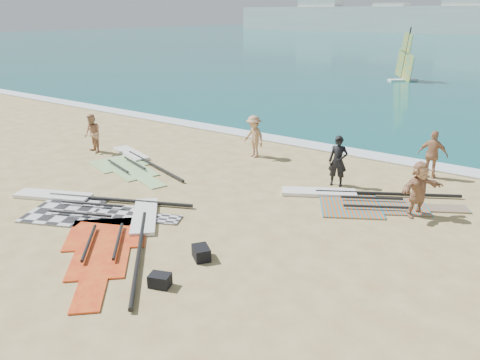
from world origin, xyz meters
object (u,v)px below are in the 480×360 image
Objects in this scene: gear_bag_far at (201,253)px; beachgoer_left at (92,134)px; rig_green at (132,162)px; beachgoer_right at (419,189)px; rig_red at (123,236)px; rig_grey at (80,205)px; person_wetsuit at (338,161)px; beachgoer_mid at (254,136)px; gear_bag_near at (160,280)px; beachgoer_back at (433,155)px; rig_orange at (356,199)px.

gear_bag_far is 11.40m from beachgoer_left.
rig_green is 10.33× the size of gear_bag_far.
rig_red is at bearing 163.67° from beachgoer_right.
rig_grey is 5.58m from gear_bag_far.
rig_grey is 3.41× the size of person_wetsuit.
beachgoer_mid is at bearing 146.05° from rig_red.
beachgoer_back is at bearing 75.25° from gear_bag_near.
rig_red is at bearing -37.54° from rig_grey.
person_wetsuit is (-1.20, 1.01, 0.89)m from rig_orange.
rig_orange is at bearing 103.15° from rig_red.
person_wetsuit is 3.39m from beachgoer_right.
beachgoer_right is (9.31, 5.72, 0.84)m from rig_grey.
rig_red is at bearing -153.81° from rig_orange.
beachgoer_right reaches higher than rig_green.
beachgoer_mid reaches higher than gear_bag_near.
rig_grey reaches higher than rig_orange.
beachgoer_right is at bearing -32.16° from rig_orange.
beachgoer_mid is (1.55, 8.05, 0.88)m from rig_grey.
gear_bag_near is 0.87× the size of gear_bag_far.
rig_grey is 13.09m from beachgoer_back.
person_wetsuit is 4.72m from beachgoer_mid.
rig_orange is (7.31, 5.79, -0.00)m from rig_grey.
gear_bag_far is at bearing -27.72° from rig_grey.
beachgoer_right is at bearing 58.36° from gear_bag_far.
gear_bag_near is at bearing -49.58° from beachgoer_mid.
beachgoer_left is at bearing 177.58° from person_wetsuit.
beachgoer_right reaches higher than rig_orange.
gear_bag_far is (-0.06, 1.57, 0.01)m from gear_bag_near.
rig_green is 2.77m from beachgoer_left.
beachgoer_left is at bearing 113.72° from rig_grey.
person_wetsuit reaches higher than rig_green.
person_wetsuit is 1.05× the size of beachgoer_right.
beachgoer_right reaches higher than rig_red.
person_wetsuit reaches higher than gear_bag_near.
rig_green is 3.08× the size of person_wetsuit.
beachgoer_back is (2.59, 2.94, -0.01)m from person_wetsuit.
beachgoer_back reaches higher than rig_red.
gear_bag_near reaches higher than rig_orange.
gear_bag_far is 0.30× the size of person_wetsuit.
beachgoer_right is (3.69, 7.65, 0.74)m from gear_bag_near.
rig_orange is (9.46, 1.56, 0.00)m from rig_green.
person_wetsuit reaches higher than rig_grey.
beachgoer_mid is (-4.07, 9.97, 0.78)m from gear_bag_near.
rig_green is at bearing 11.70° from beachgoer_left.
beachgoer_left reaches higher than gear_bag_near.
rig_red is 3.05× the size of beachgoer_mid.
beachgoer_back reaches higher than rig_orange.
rig_grey is 3.05m from rig_red.
beachgoer_back is at bearing 24.19° from rig_grey.
rig_green is at bearing 125.70° from beachgoer_right.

